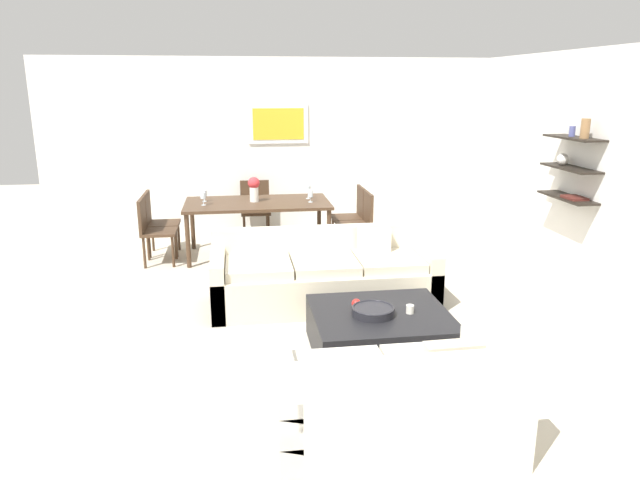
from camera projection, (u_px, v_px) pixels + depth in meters
name	position (u px, v px, depth m)	size (l,w,h in m)	color
ground_plane	(341.00, 314.00, 5.98)	(18.00, 18.00, 0.00)	#BCB29E
back_wall_unit	(320.00, 147.00, 9.04)	(8.40, 0.09, 2.70)	silver
right_wall_shelf_unit	(592.00, 170.00, 6.63)	(0.34, 8.20, 2.70)	silver
sofa_beige	(324.00, 278.00, 6.20)	(2.36, 0.90, 0.78)	beige
loveseat_white	(394.00, 405.00, 3.73)	(1.54, 0.90, 0.78)	silver
coffee_table	(380.00, 332.00, 5.09)	(1.18, 1.06, 0.38)	black
decorative_bowl	(373.00, 311.00, 4.96)	(0.37, 0.37, 0.08)	black
candle_jar	(410.00, 309.00, 5.00)	(0.07, 0.07, 0.07)	silver
apple_on_coffee_table	(356.00, 304.00, 5.11)	(0.09, 0.09, 0.09)	red
dining_table	(257.00, 206.00, 7.90)	(1.96, 1.04, 0.75)	#422D1E
dining_chair_left_near	(152.00, 227.00, 7.53)	(0.44, 0.44, 0.88)	#422D1E
dining_chair_left_far	(156.00, 219.00, 7.98)	(0.44, 0.44, 0.88)	#422D1E
dining_chair_right_far	(353.00, 213.00, 8.37)	(0.44, 0.44, 0.88)	#422D1E
dining_chair_right_near	(360.00, 220.00, 7.92)	(0.44, 0.44, 0.88)	#422D1E
dining_chair_head	(255.00, 206.00, 8.83)	(0.44, 0.44, 0.88)	#422D1E
wine_glass_right_far	(308.00, 189.00, 8.07)	(0.07, 0.07, 0.19)	silver
wine_glass_head	(256.00, 189.00, 8.30)	(0.07, 0.07, 0.15)	silver
wine_glass_left_far	(204.00, 193.00, 7.88)	(0.08, 0.08, 0.16)	silver
wine_glass_right_near	(310.00, 194.00, 7.83)	(0.07, 0.07, 0.17)	silver
wine_glass_left_near	(203.00, 196.00, 7.63)	(0.07, 0.07, 0.17)	silver
centerpiece_vase	(254.00, 188.00, 7.85)	(0.16, 0.16, 0.34)	silver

